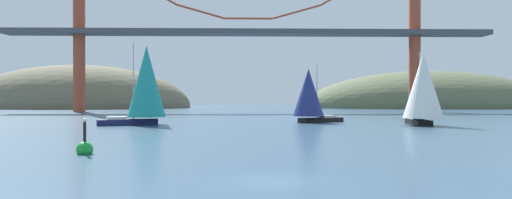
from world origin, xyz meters
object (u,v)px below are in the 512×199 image
object	(u,v)px
sailboat_navy_sail	(309,94)
sailboat_white_mainsail	(423,87)
sailboat_teal_sail	(146,83)
channel_buoy	(85,149)

from	to	relation	value
sailboat_navy_sail	sailboat_white_mainsail	world-z (taller)	sailboat_white_mainsail
sailboat_navy_sail	sailboat_teal_sail	xyz separation A→B (m)	(-22.66, -5.20, 1.45)
sailboat_white_mainsail	channel_buoy	distance (m)	45.09
channel_buoy	sailboat_white_mainsail	bearing A→B (deg)	40.93
sailboat_navy_sail	channel_buoy	distance (m)	42.61
sailboat_navy_sail	channel_buoy	size ratio (longest dim) A/B	3.21
sailboat_teal_sail	channel_buoy	world-z (taller)	sailboat_teal_sail
sailboat_navy_sail	sailboat_white_mainsail	size ratio (longest dim) A/B	0.87
sailboat_navy_sail	channel_buoy	world-z (taller)	sailboat_navy_sail
sailboat_teal_sail	channel_buoy	distance (m)	32.63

